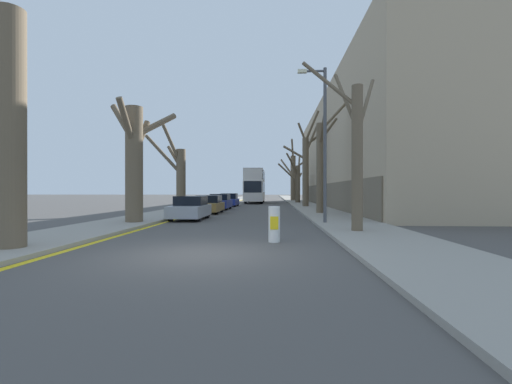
% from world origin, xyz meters
% --- Properties ---
extents(ground_plane, '(300.00, 300.00, 0.00)m').
position_xyz_m(ground_plane, '(0.00, 0.00, 0.00)').
color(ground_plane, '#4C4947').
extents(sidewalk_left, '(3.29, 120.00, 0.12)m').
position_xyz_m(sidewalk_left, '(-5.56, 50.00, 0.06)').
color(sidewalk_left, gray).
rests_on(sidewalk_left, ground).
extents(sidewalk_right, '(3.29, 120.00, 0.12)m').
position_xyz_m(sidewalk_right, '(5.56, 50.00, 0.06)').
color(sidewalk_right, gray).
rests_on(sidewalk_right, ground).
extents(building_facade_right, '(10.08, 45.59, 11.84)m').
position_xyz_m(building_facade_right, '(12.19, 30.37, 5.91)').
color(building_facade_right, tan).
rests_on(building_facade_right, ground).
extents(kerb_line_stripe, '(0.24, 120.00, 0.01)m').
position_xyz_m(kerb_line_stripe, '(-3.74, 50.00, 0.00)').
color(kerb_line_stripe, yellow).
rests_on(kerb_line_stripe, ground).
extents(street_tree_left_0, '(2.51, 1.75, 7.67)m').
position_xyz_m(street_tree_left_0, '(-5.25, 0.15, 3.62)').
color(street_tree_left_0, brown).
rests_on(street_tree_left_0, ground).
extents(street_tree_left_1, '(3.16, 3.39, 6.07)m').
position_xyz_m(street_tree_left_1, '(-4.95, 7.86, 3.22)').
color(street_tree_left_1, brown).
rests_on(street_tree_left_1, ground).
extents(street_tree_left_2, '(2.86, 1.84, 6.79)m').
position_xyz_m(street_tree_left_2, '(-5.27, 16.88, 2.84)').
color(street_tree_left_2, brown).
rests_on(street_tree_left_2, ground).
extents(street_tree_right_0, '(3.22, 1.99, 6.88)m').
position_xyz_m(street_tree_right_0, '(5.09, 4.66, 3.27)').
color(street_tree_right_0, brown).
rests_on(street_tree_right_0, ground).
extents(street_tree_right_1, '(2.82, 2.98, 8.59)m').
position_xyz_m(street_tree_right_1, '(5.28, 15.34, 3.64)').
color(street_tree_right_1, brown).
rests_on(street_tree_right_1, ground).
extents(street_tree_right_2, '(5.06, 1.36, 9.54)m').
position_xyz_m(street_tree_right_2, '(5.21, 25.77, 4.20)').
color(street_tree_right_2, brown).
rests_on(street_tree_right_2, ground).
extents(street_tree_right_3, '(3.42, 4.45, 6.75)m').
position_xyz_m(street_tree_right_3, '(5.05, 37.31, 3.10)').
color(street_tree_right_3, brown).
rests_on(street_tree_right_3, ground).
extents(street_tree_right_4, '(3.79, 3.88, 9.93)m').
position_xyz_m(street_tree_right_4, '(5.11, 47.49, 4.11)').
color(street_tree_right_4, brown).
rests_on(street_tree_right_4, ground).
extents(double_decker_bus, '(2.48, 11.08, 4.51)m').
position_xyz_m(double_decker_bus, '(-0.62, 38.62, 2.56)').
color(double_decker_bus, silver).
rests_on(double_decker_bus, ground).
extents(parked_car_0, '(1.76, 3.93, 1.35)m').
position_xyz_m(parked_car_0, '(-2.85, 10.65, 0.64)').
color(parked_car_0, '#9EA3AD').
rests_on(parked_car_0, ground).
extents(parked_car_1, '(1.81, 4.05, 1.32)m').
position_xyz_m(parked_car_1, '(-2.85, 16.30, 0.63)').
color(parked_car_1, olive).
rests_on(parked_car_1, ground).
extents(parked_car_2, '(1.75, 4.25, 1.38)m').
position_xyz_m(parked_car_2, '(-2.85, 21.61, 0.65)').
color(parked_car_2, navy).
rests_on(parked_car_2, ground).
extents(parked_car_3, '(1.83, 4.13, 1.39)m').
position_xyz_m(parked_car_3, '(-2.85, 27.85, 0.66)').
color(parked_car_3, navy).
rests_on(parked_car_3, ground).
extents(lamp_post, '(1.40, 0.20, 7.60)m').
position_xyz_m(lamp_post, '(4.31, 7.96, 4.26)').
color(lamp_post, '#4C4F54').
rests_on(lamp_post, ground).
extents(traffic_bollard, '(0.37, 0.38, 1.14)m').
position_xyz_m(traffic_bollard, '(1.94, 2.22, 0.57)').
color(traffic_bollard, white).
rests_on(traffic_bollard, ground).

